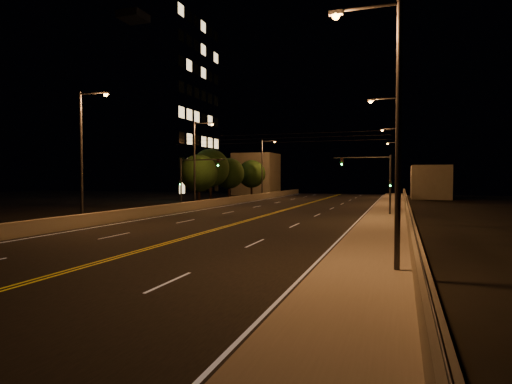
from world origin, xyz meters
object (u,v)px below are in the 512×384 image
(streetlight_4, at_px, (84,149))
(tree_2, at_px, (229,173))
(streetlight_1, at_px, (396,151))
(building_tower, at_px, (134,110))
(streetlight_3, at_px, (399,165))
(streetlight_2, at_px, (398,161))
(traffic_signal_right, at_px, (378,177))
(streetlight_5, at_px, (197,159))
(traffic_signal_left, at_px, (190,177))
(tree_3, at_px, (252,174))
(streetlight_6, at_px, (264,165))
(tree_1, at_px, (210,168))
(tree_0, at_px, (199,173))
(streetlight_0, at_px, (391,120))

(streetlight_4, distance_m, tree_2, 38.22)
(streetlight_1, bearing_deg, building_tower, 147.73)
(streetlight_1, bearing_deg, streetlight_4, -157.43)
(streetlight_3, bearing_deg, building_tower, -156.85)
(streetlight_2, relative_size, traffic_signal_right, 1.76)
(streetlight_5, bearing_deg, streetlight_1, -22.94)
(traffic_signal_left, bearing_deg, tree_3, 97.50)
(streetlight_3, xyz_separation_m, streetlight_6, (-21.47, -9.99, 0.00))
(streetlight_1, distance_m, tree_2, 38.82)
(tree_1, xyz_separation_m, tree_3, (2.60, 11.35, -0.80))
(traffic_signal_right, height_order, tree_0, tree_0)
(streetlight_3, distance_m, tree_3, 25.63)
(streetlight_3, relative_size, building_tower, 0.32)
(tree_1, height_order, tree_2, tree_1)
(streetlight_6, bearing_deg, tree_0, -97.60)
(streetlight_5, bearing_deg, tree_3, 96.05)
(streetlight_0, xyz_separation_m, streetlight_4, (-21.47, 9.63, 0.00))
(streetlight_5, bearing_deg, streetlight_0, -52.17)
(streetlight_1, relative_size, streetlight_4, 1.00)
(streetlight_1, height_order, streetlight_5, same)
(streetlight_6, relative_size, traffic_signal_right, 1.76)
(tree_1, bearing_deg, traffic_signal_right, -37.27)
(streetlight_0, xyz_separation_m, streetlight_6, (-21.47, 52.38, 0.00))
(tree_3, bearing_deg, streetlight_3, 18.24)
(building_tower, bearing_deg, tree_1, -6.57)
(streetlight_3, xyz_separation_m, tree_2, (-25.75, -14.79, -1.41))
(traffic_signal_right, bearing_deg, streetlight_3, 87.63)
(tree_0, xyz_separation_m, tree_3, (-0.29, 21.05, 0.05))
(streetlight_4, bearing_deg, streetlight_3, 67.85)
(streetlight_5, bearing_deg, streetlight_4, -90.00)
(streetlight_1, xyz_separation_m, tree_0, (-24.02, 14.75, -1.51))
(traffic_signal_right, distance_m, tree_1, 31.82)
(streetlight_0, bearing_deg, streetlight_4, 155.83)
(streetlight_6, height_order, tree_3, streetlight_6)
(streetlight_2, bearing_deg, tree_3, 149.39)
(streetlight_4, height_order, streetlight_6, same)
(traffic_signal_left, xyz_separation_m, building_tower, (-21.10, 20.92, 11.08))
(streetlight_0, height_order, streetlight_5, same)
(streetlight_5, height_order, traffic_signal_left, streetlight_5)
(streetlight_6, bearing_deg, streetlight_3, 24.95)
(streetlight_2, relative_size, building_tower, 0.32)
(streetlight_6, bearing_deg, streetlight_2, -30.00)
(streetlight_1, bearing_deg, tree_0, 148.44)
(streetlight_1, relative_size, streetlight_6, 1.00)
(streetlight_1, height_order, traffic_signal_left, streetlight_1)
(streetlight_3, distance_m, building_tower, 45.89)
(streetlight_5, relative_size, traffic_signal_left, 1.76)
(streetlight_2, height_order, traffic_signal_right, streetlight_2)
(traffic_signal_left, height_order, building_tower, building_tower)
(streetlight_2, height_order, tree_1, streetlight_2)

